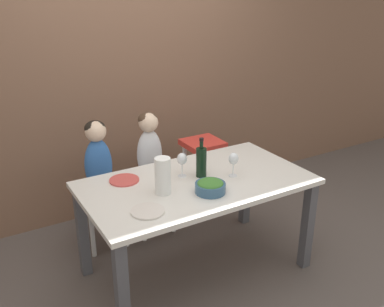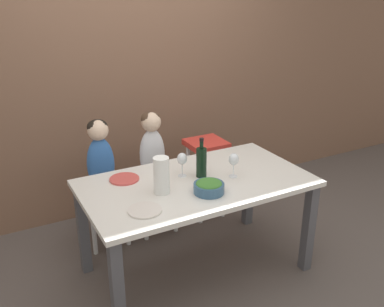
{
  "view_description": "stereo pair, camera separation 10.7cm",
  "coord_description": "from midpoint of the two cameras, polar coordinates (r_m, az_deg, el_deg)",
  "views": [
    {
      "loc": [
        -1.38,
        -2.28,
        2.0
      ],
      "look_at": [
        0.0,
        0.07,
        0.91
      ],
      "focal_mm": 40.0,
      "sensor_mm": 36.0,
      "label": 1
    },
    {
      "loc": [
        -1.29,
        -2.33,
        2.0
      ],
      "look_at": [
        0.0,
        0.07,
        0.91
      ],
      "focal_mm": 40.0,
      "sensor_mm": 36.0,
      "label": 2
    }
  ],
  "objects": [
    {
      "name": "chair_far_left",
      "position": [
        3.51,
        -12.83,
        -6.09
      ],
      "size": [
        0.38,
        0.37,
        0.47
      ],
      "color": "silver",
      "rests_on": "ground_plane"
    },
    {
      "name": "ground_plane",
      "position": [
        3.33,
        -0.36,
        -15.1
      ],
      "size": [
        14.0,
        14.0,
        0.0
      ],
      "primitive_type": "plane",
      "color": "#564C47"
    },
    {
      "name": "person_child_left",
      "position": [
        3.35,
        -13.39,
        -0.06
      ],
      "size": [
        0.22,
        0.16,
        0.58
      ],
      "color": "#3366B2",
      "rests_on": "chair_far_left"
    },
    {
      "name": "salad_bowl_large",
      "position": [
        2.78,
        1.35,
        -4.41
      ],
      "size": [
        0.2,
        0.2,
        0.09
      ],
      "color": "#335675",
      "rests_on": "dining_table"
    },
    {
      "name": "wall_back",
      "position": [
        3.82,
        -9.81,
        11.68
      ],
      "size": [
        10.0,
        0.06,
        2.7
      ],
      "color": "brown",
      "rests_on": "ground_plane"
    },
    {
      "name": "paper_towel_roll",
      "position": [
        2.74,
        -5.03,
        -3.0
      ],
      "size": [
        0.1,
        0.1,
        0.25
      ],
      "color": "white",
      "rests_on": "dining_table"
    },
    {
      "name": "chair_right_highchair",
      "position": [
        3.79,
        0.61,
        -0.75
      ],
      "size": [
        0.32,
        0.31,
        0.72
      ],
      "color": "silver",
      "rests_on": "ground_plane"
    },
    {
      "name": "wine_bottle",
      "position": [
        2.97,
        0.22,
        -1.06
      ],
      "size": [
        0.07,
        0.07,
        0.29
      ],
      "color": "black",
      "rests_on": "dining_table"
    },
    {
      "name": "dinner_plate_front_left",
      "position": [
        2.58,
        -7.11,
        -7.65
      ],
      "size": [
        0.21,
        0.21,
        0.01
      ],
      "color": "silver",
      "rests_on": "dining_table"
    },
    {
      "name": "chair_far_center",
      "position": [
        3.64,
        -6.34,
        -4.57
      ],
      "size": [
        0.38,
        0.37,
        0.47
      ],
      "color": "silver",
      "rests_on": "ground_plane"
    },
    {
      "name": "dinner_plate_back_left",
      "position": [
        2.99,
        -10.04,
        -3.52
      ],
      "size": [
        0.21,
        0.21,
        0.01
      ],
      "color": "#D14C47",
      "rests_on": "dining_table"
    },
    {
      "name": "wine_glass_far",
      "position": [
        2.97,
        -2.38,
        -0.81
      ],
      "size": [
        0.07,
        0.07,
        0.17
      ],
      "color": "white",
      "rests_on": "dining_table"
    },
    {
      "name": "person_child_center",
      "position": [
        3.48,
        -6.62,
        1.28
      ],
      "size": [
        0.22,
        0.16,
        0.58
      ],
      "color": "silver",
      "rests_on": "chair_far_center"
    },
    {
      "name": "dining_table",
      "position": [
        3.0,
        -0.39,
        -5.37
      ],
      "size": [
        1.57,
        0.87,
        0.73
      ],
      "color": "silver",
      "rests_on": "ground_plane"
    },
    {
      "name": "wine_glass_near",
      "position": [
        2.98,
        4.53,
        -0.77
      ],
      "size": [
        0.07,
        0.07,
        0.17
      ],
      "color": "white",
      "rests_on": "dining_table"
    }
  ]
}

